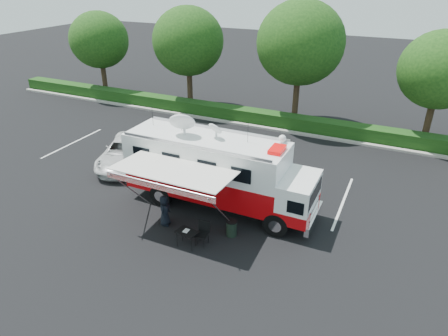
{
  "coord_description": "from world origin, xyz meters",
  "views": [
    {
      "loc": [
        7.38,
        -15.21,
        10.64
      ],
      "look_at": [
        0.0,
        0.5,
        1.9
      ],
      "focal_mm": 32.0,
      "sensor_mm": 36.0,
      "label": 1
    }
  ],
  "objects_px": {
    "folding_table": "(187,233)",
    "trash_bin": "(232,228)",
    "command_truck": "(218,171)",
    "white_suv": "(128,163)"
  },
  "relations": [
    {
      "from": "folding_table",
      "to": "trash_bin",
      "type": "relative_size",
      "value": 1.29
    },
    {
      "from": "folding_table",
      "to": "trash_bin",
      "type": "xyz_separation_m",
      "value": [
        1.39,
        1.51,
        -0.32
      ]
    },
    {
      "from": "command_truck",
      "to": "white_suv",
      "type": "xyz_separation_m",
      "value": [
        -7.08,
        2.01,
        -1.93
      ]
    },
    {
      "from": "white_suv",
      "to": "folding_table",
      "type": "height_order",
      "value": "white_suv"
    },
    {
      "from": "trash_bin",
      "to": "folding_table",
      "type": "bearing_deg",
      "value": -132.77
    },
    {
      "from": "command_truck",
      "to": "folding_table",
      "type": "height_order",
      "value": "command_truck"
    },
    {
      "from": "folding_table",
      "to": "trash_bin",
      "type": "bearing_deg",
      "value": 47.23
    },
    {
      "from": "command_truck",
      "to": "white_suv",
      "type": "relative_size",
      "value": 1.7
    },
    {
      "from": "folding_table",
      "to": "command_truck",
      "type": "bearing_deg",
      "value": 93.42
    },
    {
      "from": "folding_table",
      "to": "trash_bin",
      "type": "height_order",
      "value": "trash_bin"
    }
  ]
}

